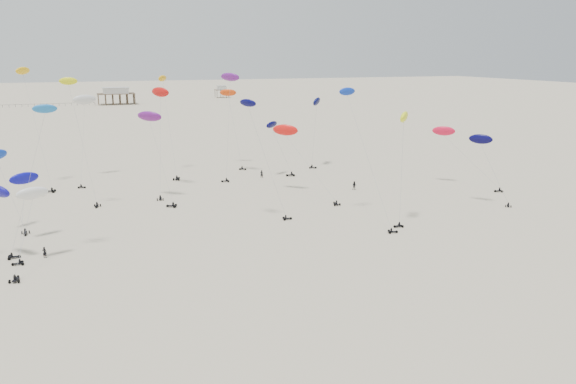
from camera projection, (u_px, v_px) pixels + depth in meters
name	position (u px, v px, depth m)	size (l,w,h in m)	color
ground_plane	(176.00, 139.00, 193.22)	(900.00, 900.00, 0.00)	#C3B49B
pavilion_main	(116.00, 97.00, 325.56)	(21.00, 13.00, 9.80)	brown
pavilion_small	(222.00, 92.00, 376.54)	(9.00, 7.00, 8.00)	brown
pier_fence	(19.00, 106.00, 308.95)	(80.20, 0.20, 1.50)	black
rig_0	(4.00, 176.00, 90.41)	(5.92, 6.93, 13.59)	black
rig_1	(169.00, 124.00, 133.06)	(3.24, 15.51, 24.66)	black
rig_2	(277.00, 139.00, 132.71)	(7.26, 5.19, 13.33)	black
rig_3	(80.00, 132.00, 103.67)	(5.60, 3.19, 24.43)	black
rig_4	(231.00, 108.00, 144.60)	(4.68, 12.18, 20.33)	black
rig_5	(485.00, 149.00, 107.21)	(6.94, 7.78, 13.85)	black
rig_6	(84.00, 108.00, 129.79)	(5.99, 15.80, 21.29)	black
rig_7	(33.00, 161.00, 78.79)	(8.65, 2.64, 21.82)	black
rig_8	(291.00, 138.00, 116.01)	(8.53, 18.30, 19.25)	black
rig_9	(32.00, 111.00, 119.91)	(6.74, 13.39, 26.39)	black
rig_10	(229.00, 90.00, 132.08)	(7.62, 13.08, 24.99)	black
rig_11	(259.00, 136.00, 96.03)	(8.37, 5.77, 21.23)	black
rig_12	(403.00, 137.00, 93.56)	(4.64, 5.56, 19.28)	black
rig_13	(153.00, 129.00, 109.67)	(6.30, 12.41, 18.41)	black
rig_14	(316.00, 111.00, 142.90)	(5.61, 6.79, 17.97)	black
rig_16	(28.00, 212.00, 76.42)	(5.55, 10.71, 11.77)	black
rig_17	(451.00, 139.00, 124.13)	(9.52, 15.33, 17.01)	black
rig_18	(160.00, 111.00, 117.88)	(5.67, 15.45, 22.82)	black
rig_19	(23.00, 189.00, 85.45)	(4.80, 14.71, 14.85)	black
rig_20	(360.00, 132.00, 96.50)	(4.37, 15.86, 25.35)	black
spectator_0	(45.00, 258.00, 80.42)	(0.71, 0.49, 1.94)	black
spectator_1	(354.00, 190.00, 120.80)	(1.06, 0.62, 2.18)	black
spectator_2	(42.00, 196.00, 115.10)	(1.18, 0.64, 2.00)	black
spectator_3	(262.00, 178.00, 132.34)	(0.81, 0.56, 2.24)	black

